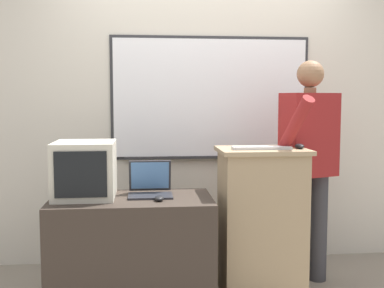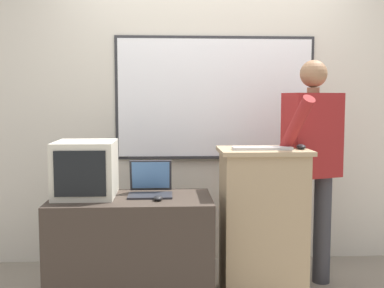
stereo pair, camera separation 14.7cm
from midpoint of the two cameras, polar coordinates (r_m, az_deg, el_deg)
back_wall at (r=4.15m, az=0.45°, el=5.93°), size 6.40×0.17×2.87m
lectern_podium at (r=3.48m, az=7.01°, el=-9.11°), size 0.61×0.47×1.05m
side_desk at (r=3.35m, az=-8.39°, el=-12.53°), size 1.07×0.59×0.74m
person_presenter at (r=3.66m, az=12.57°, el=-1.51°), size 0.58×0.64×1.67m
laptop at (r=3.33m, az=-6.25°, el=-4.85°), size 0.30×0.28×0.23m
wireless_keyboard at (r=3.32m, az=6.98°, el=-0.45°), size 0.40×0.11×0.02m
computer_mouse_by_laptop at (r=3.14m, az=-5.26°, el=-6.42°), size 0.06×0.10×0.03m
computer_mouse_by_keyboard at (r=3.40m, az=11.42°, el=-0.26°), size 0.06×0.10×0.03m
crt_monitor at (r=3.31m, az=-13.83°, el=-2.96°), size 0.40×0.44×0.37m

